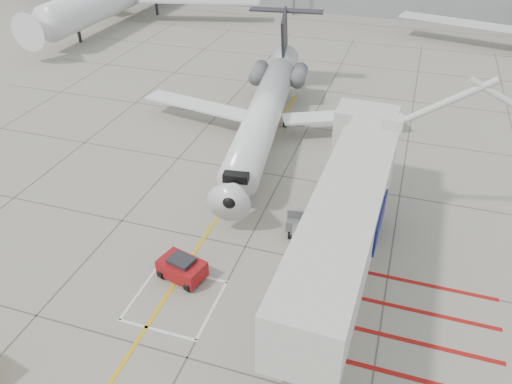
% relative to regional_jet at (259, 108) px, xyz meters
% --- Properties ---
extents(ground_plane, '(260.00, 260.00, 0.00)m').
position_rel_regional_jet_xyz_m(ground_plane, '(2.56, -14.70, -3.62)').
color(ground_plane, gray).
rests_on(ground_plane, ground).
extents(regional_jet, '(25.35, 30.26, 7.24)m').
position_rel_regional_jet_xyz_m(regional_jet, '(0.00, 0.00, 0.00)').
color(regional_jet, silver).
rests_on(regional_jet, ground_plane).
extents(jet_bridge, '(10.22, 20.51, 8.09)m').
position_rel_regional_jet_xyz_m(jet_bridge, '(8.12, -13.30, 0.42)').
color(jet_bridge, silver).
rests_on(jet_bridge, ground_plane).
extents(pushback_tug, '(2.67, 2.03, 1.38)m').
position_rel_regional_jet_xyz_m(pushback_tug, '(0.23, -14.07, -2.93)').
color(pushback_tug, maroon).
rests_on(pushback_tug, ground_plane).
extents(baggage_cart, '(2.22, 1.61, 1.28)m').
position_rel_regional_jet_xyz_m(baggage_cart, '(5.43, -8.54, -2.98)').
color(baggage_cart, '#58595D').
rests_on(baggage_cart, ground_plane).
extents(ground_power_unit, '(2.58, 1.91, 1.82)m').
position_rel_regional_jet_xyz_m(ground_power_unit, '(6.41, -10.41, -2.71)').
color(ground_power_unit, silver).
rests_on(ground_power_unit, ground_plane).
extents(cone_nose, '(0.31, 0.31, 0.43)m').
position_rel_regional_jet_xyz_m(cone_nose, '(0.58, -7.20, -3.41)').
color(cone_nose, '#E15F0B').
rests_on(cone_nose, ground_plane).
extents(cone_side, '(0.38, 0.38, 0.53)m').
position_rel_regional_jet_xyz_m(cone_side, '(4.92, -6.83, -3.35)').
color(cone_side, '#DC520B').
rests_on(cone_side, ground_plane).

